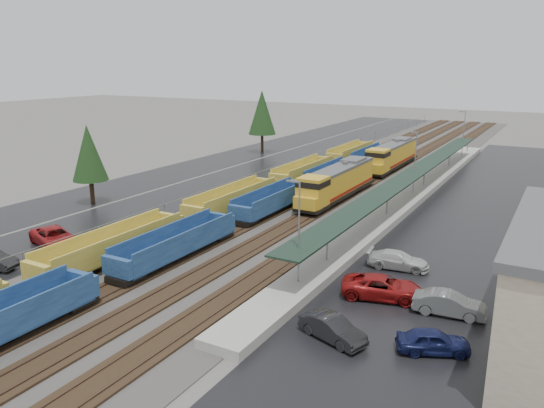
{
  "coord_description": "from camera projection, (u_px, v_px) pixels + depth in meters",
  "views": [
    {
      "loc": [
        24.98,
        -11.07,
        15.69
      ],
      "look_at": [
        -0.18,
        33.31,
        2.0
      ],
      "focal_mm": 35.0,
      "sensor_mm": 36.0,
      "label": 1
    }
  ],
  "objects": [
    {
      "name": "ballast_strip",
      "position": [
        365.0,
        175.0,
        75.67
      ],
      "size": [
        20.0,
        160.0,
        0.08
      ],
      "primitive_type": "cube",
      "color": "#302D2B",
      "rests_on": "ground"
    },
    {
      "name": "trackbed",
      "position": [
        365.0,
        175.0,
        75.64
      ],
      "size": [
        14.6,
        160.0,
        0.22
      ],
      "color": "black",
      "rests_on": "ground"
    },
    {
      "name": "west_parking_lot",
      "position": [
        274.0,
        166.0,
        82.82
      ],
      "size": [
        10.0,
        160.0,
        0.02
      ],
      "primitive_type": "cube",
      "color": "black",
      "rests_on": "ground"
    },
    {
      "name": "west_road",
      "position": [
        221.0,
        160.0,
        87.59
      ],
      "size": [
        9.0,
        160.0,
        0.02
      ],
      "primitive_type": "cube",
      "color": "black",
      "rests_on": "ground"
    },
    {
      "name": "east_commuter_lot",
      "position": [
        498.0,
        210.0,
        58.23
      ],
      "size": [
        16.0,
        100.0,
        0.02
      ],
      "primitive_type": "cube",
      "color": "black",
      "rests_on": "ground"
    },
    {
      "name": "station_platform",
      "position": [
        413.0,
        193.0,
        62.57
      ],
      "size": [
        3.0,
        80.0,
        8.0
      ],
      "color": "#9E9B93",
      "rests_on": "ground"
    },
    {
      "name": "chainlink_fence",
      "position": [
        301.0,
        160.0,
        78.48
      ],
      "size": [
        0.08,
        160.04,
        2.02
      ],
      "color": "gray",
      "rests_on": "ground"
    },
    {
      "name": "tree_west_near",
      "position": [
        89.0,
        153.0,
        59.44
      ],
      "size": [
        3.96,
        3.96,
        9.0
      ],
      "color": "#332316",
      "rests_on": "ground"
    },
    {
      "name": "tree_west_far",
      "position": [
        262.0,
        112.0,
        93.19
      ],
      "size": [
        4.84,
        4.84,
        11.0
      ],
      "color": "#332316",
      "rests_on": "ground"
    },
    {
      "name": "locomotive_lead",
      "position": [
        337.0,
        182.0,
        61.23
      ],
      "size": [
        2.77,
        18.24,
        4.13
      ],
      "color": "black",
      "rests_on": "ground"
    },
    {
      "name": "locomotive_trail",
      "position": [
        392.0,
        156.0,
        78.87
      ],
      "size": [
        2.77,
        18.24,
        4.13
      ],
      "color": "black",
      "rests_on": "ground"
    },
    {
      "name": "well_string_yellow",
      "position": [
        182.0,
        221.0,
        49.95
      ],
      "size": [
        2.7,
        101.83,
        2.4
      ],
      "color": "#A7962E",
      "rests_on": "ground"
    },
    {
      "name": "well_string_blue",
      "position": [
        231.0,
        221.0,
        50.05
      ],
      "size": [
        2.66,
        94.38,
        2.36
      ],
      "color": "navy",
      "rests_on": "ground"
    },
    {
      "name": "parked_car_west_c",
      "position": [
        54.0,
        237.0,
        46.46
      ],
      "size": [
        4.41,
        6.44,
        1.64
      ],
      "primitive_type": "imported",
      "rotation": [
        0.0,
        0.0,
        1.26
      ],
      "color": "maroon",
      "rests_on": "ground"
    },
    {
      "name": "parked_car_east_a",
      "position": [
        332.0,
        329.0,
        30.77
      ],
      "size": [
        2.79,
        4.53,
        1.41
      ],
      "primitive_type": "imported",
      "rotation": [
        0.0,
        0.0,
        1.24
      ],
      "color": "black",
      "rests_on": "ground"
    },
    {
      "name": "parked_car_east_b",
      "position": [
        383.0,
        287.0,
        36.24
      ],
      "size": [
        3.84,
        6.02,
        1.55
      ],
      "primitive_type": "imported",
      "rotation": [
        0.0,
        0.0,
        1.81
      ],
      "color": "maroon",
      "rests_on": "ground"
    },
    {
      "name": "parked_car_east_c",
      "position": [
        398.0,
        260.0,
        41.44
      ],
      "size": [
        2.62,
        4.99,
        1.38
      ],
      "primitive_type": "imported",
      "rotation": [
        0.0,
        0.0,
        1.72
      ],
      "color": "silver",
      "rests_on": "ground"
    },
    {
      "name": "parked_car_east_d",
      "position": [
        433.0,
        341.0,
        29.41
      ],
      "size": [
        3.18,
        4.35,
        1.38
      ],
      "primitive_type": "imported",
      "rotation": [
        0.0,
        0.0,
        2.0
      ],
      "color": "#131948",
      "rests_on": "ground"
    },
    {
      "name": "parked_car_east_e",
      "position": [
        449.0,
        304.0,
        33.78
      ],
      "size": [
        2.08,
        4.7,
        1.5
      ],
      "primitive_type": "imported",
      "rotation": [
        0.0,
        0.0,
        1.68
      ],
      "color": "slate",
      "rests_on": "ground"
    }
  ]
}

